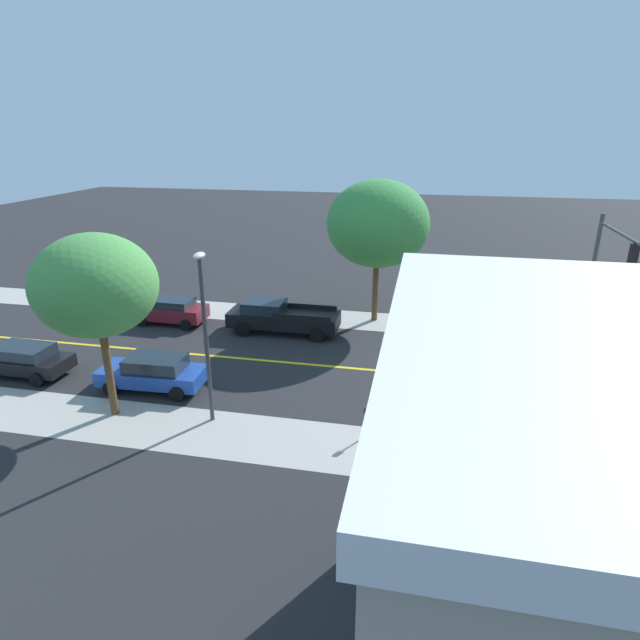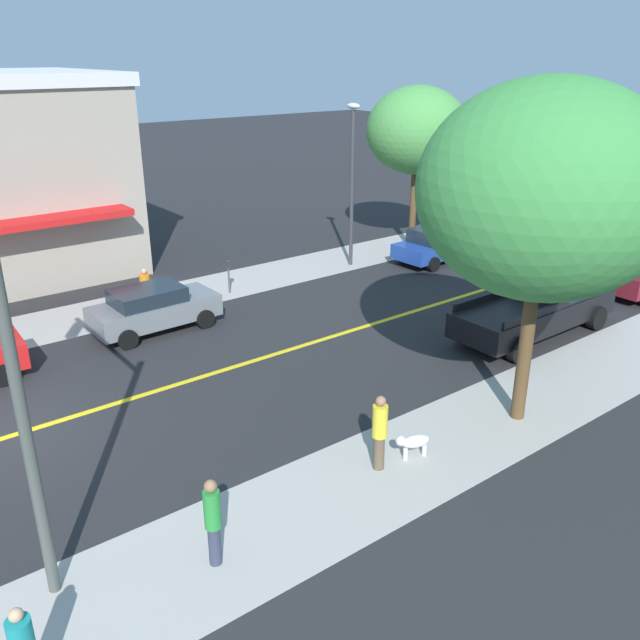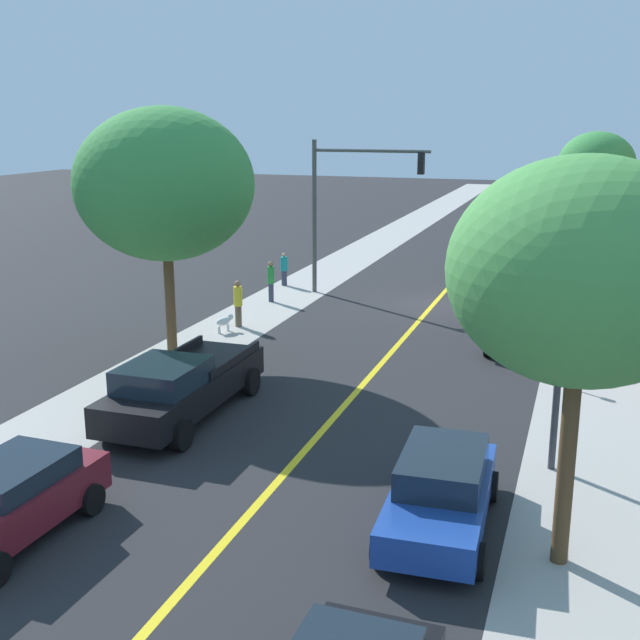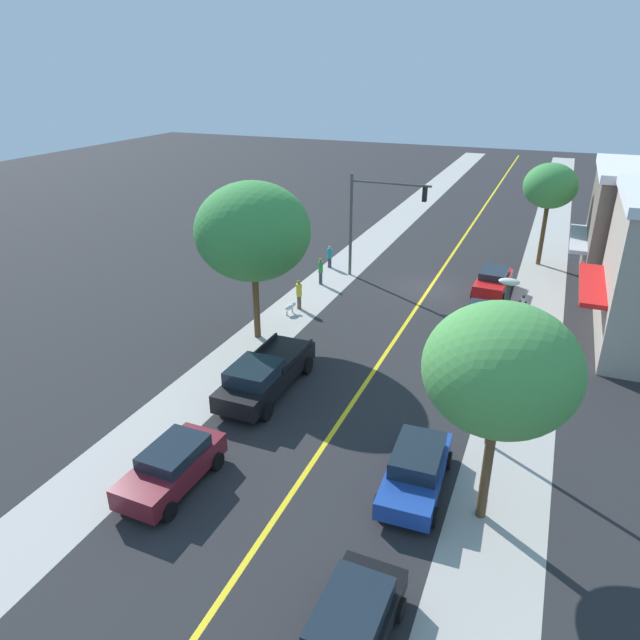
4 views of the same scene
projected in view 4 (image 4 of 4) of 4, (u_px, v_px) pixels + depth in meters
ground_plane at (429, 289)px, 37.33m from camera, size 140.00×140.00×0.00m
sidewalk_left at (537, 303)px, 35.04m from camera, size 3.10×126.00×0.01m
sidewalk_right at (334, 275)px, 39.63m from camera, size 3.10×126.00×0.01m
road_centerline_stripe at (429, 289)px, 37.33m from camera, size 0.20×126.00×0.00m
street_tree_left_near at (501, 369)px, 16.49m from camera, size 4.52×4.52×7.29m
street_tree_right_corner at (253, 232)px, 28.50m from camera, size 5.76×5.76×8.19m
street_tree_left_far at (550, 186)px, 39.61m from camera, size 3.61×3.61×7.16m
fire_hydrant at (523, 301)px, 34.47m from camera, size 0.44×0.24×0.74m
parking_meter at (507, 356)px, 26.95m from camera, size 0.12×0.18×1.28m
traffic_light_mast at (374, 211)px, 37.43m from camera, size 5.30×0.32×6.86m
street_lamp at (500, 347)px, 20.52m from camera, size 0.70×0.36×6.72m
red_sedan_left_curb at (493, 281)px, 36.35m from camera, size 2.15×4.48×1.48m
maroon_sedan_right_curb at (172, 466)px, 19.70m from camera, size 2.08×4.23×1.50m
blue_sedan_left_curb at (416, 468)px, 19.59m from camera, size 2.16×4.63×1.53m
grey_sedan_left_curb at (481, 320)px, 30.83m from camera, size 2.01×4.17×1.50m
black_sedan_left_curb at (348, 631)px, 14.01m from camera, size 2.06×4.63×1.45m
black_pickup_truck at (265, 374)px, 25.25m from camera, size 2.30×6.15×1.80m
pedestrian_teal_shirt at (330, 256)px, 40.89m from camera, size 0.35×0.35×1.57m
pedestrian_orange_shirt at (514, 329)px, 29.75m from camera, size 0.37×0.37×1.61m
pedestrian_green_shirt at (321, 270)px, 37.72m from camera, size 0.30×0.30×1.78m
pedestrian_yellow_shirt at (299, 294)px, 33.92m from camera, size 0.34×0.34×1.80m
small_dog at (290, 307)px, 33.45m from camera, size 0.49×0.85×0.63m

